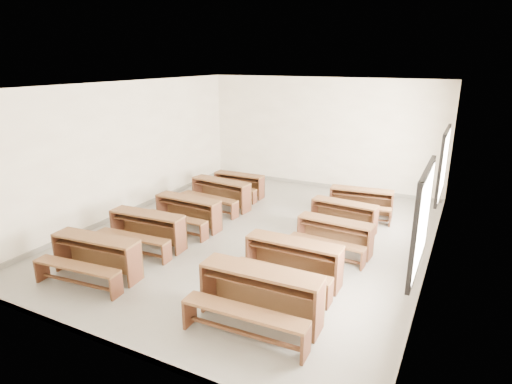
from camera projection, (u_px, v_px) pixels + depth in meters
The scene contains 11 objects.
room at pixel (260, 139), 8.64m from camera, with size 8.50×8.50×3.20m.
desk_set_0 at pixel (95, 254), 7.47m from camera, with size 1.70×0.99×0.73m.
desk_set_1 at pixel (146, 228), 8.65m from camera, with size 1.65×0.93×0.72m.
desk_set_2 at pixel (187, 211), 9.65m from camera, with size 1.60×0.86×0.71m.
desk_set_3 at pixel (220, 192), 10.96m from camera, with size 1.69×1.00×0.73m.
desk_set_4 at pixel (238, 183), 11.90m from camera, with size 1.43×0.76×0.64m.
desk_set_5 at pixel (259, 293), 6.15m from camera, with size 1.83×1.00×0.81m.
desk_set_6 at pixel (292, 259), 7.28m from camera, with size 1.66×0.87×0.75m.
desk_set_7 at pixel (334, 234), 8.43m from camera, with size 1.52×0.85×0.67m.
desk_set_8 at pixel (343, 214), 9.51m from camera, with size 1.51×0.87×0.65m.
desk_set_9 at pixel (361, 201), 10.39m from camera, with size 1.57×0.94×0.67m.
Camera 1 is at (3.90, -7.68, 3.70)m, focal length 30.00 mm.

